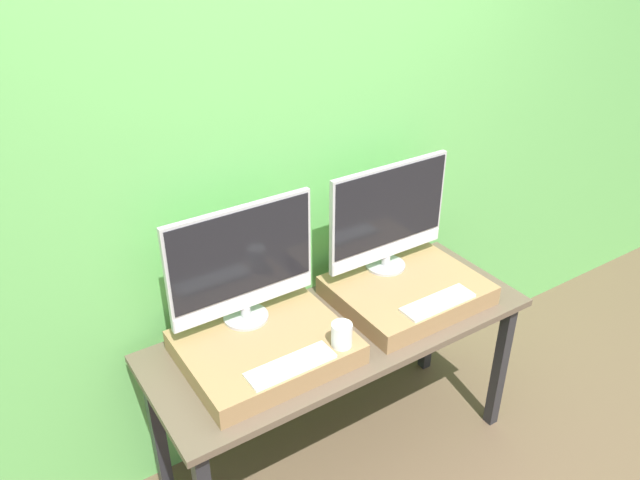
{
  "coord_description": "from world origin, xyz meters",
  "views": [
    {
      "loc": [
        -1.19,
        -1.36,
        2.32
      ],
      "look_at": [
        0.0,
        0.47,
        1.07
      ],
      "focal_mm": 35.0,
      "sensor_mm": 36.0,
      "label": 1
    }
  ],
  "objects_px": {
    "keyboard_left": "(291,365)",
    "monitor_right": "(389,216)",
    "mug": "(342,335)",
    "keyboard_right": "(438,302)",
    "monitor_left": "(242,263)"
  },
  "relations": [
    {
      "from": "mug",
      "to": "keyboard_right",
      "type": "distance_m",
      "value": 0.48
    },
    {
      "from": "keyboard_left",
      "to": "monitor_right",
      "type": "relative_size",
      "value": 0.56
    },
    {
      "from": "keyboard_right",
      "to": "monitor_right",
      "type": "bearing_deg",
      "value": 90.0
    },
    {
      "from": "keyboard_left",
      "to": "mug",
      "type": "xyz_separation_m",
      "value": [
        0.22,
        0.0,
        0.04
      ]
    },
    {
      "from": "monitor_left",
      "to": "keyboard_left",
      "type": "distance_m",
      "value": 0.42
    },
    {
      "from": "mug",
      "to": "keyboard_right",
      "type": "xyz_separation_m",
      "value": [
        0.48,
        0.0,
        -0.04
      ]
    },
    {
      "from": "keyboard_left",
      "to": "mug",
      "type": "relative_size",
      "value": 3.47
    },
    {
      "from": "mug",
      "to": "monitor_right",
      "type": "bearing_deg",
      "value": 35.53
    },
    {
      "from": "keyboard_left",
      "to": "monitor_right",
      "type": "height_order",
      "value": "monitor_right"
    },
    {
      "from": "keyboard_left",
      "to": "mug",
      "type": "distance_m",
      "value": 0.22
    },
    {
      "from": "monitor_right",
      "to": "mug",
      "type": "bearing_deg",
      "value": -144.47
    },
    {
      "from": "keyboard_left",
      "to": "keyboard_right",
      "type": "xyz_separation_m",
      "value": [
        0.7,
        0.0,
        0.0
      ]
    },
    {
      "from": "monitor_left",
      "to": "keyboard_right",
      "type": "relative_size",
      "value": 1.8
    },
    {
      "from": "mug",
      "to": "monitor_right",
      "type": "height_order",
      "value": "monitor_right"
    },
    {
      "from": "monitor_left",
      "to": "mug",
      "type": "bearing_deg",
      "value": -57.33
    }
  ]
}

